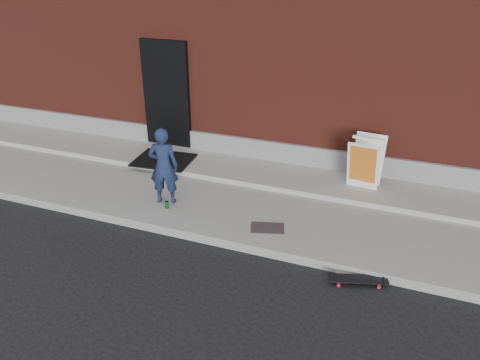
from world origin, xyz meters
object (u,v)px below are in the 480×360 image
at_px(child, 164,166).
at_px(pizza_sign, 365,162).
at_px(soda_can, 167,205).
at_px(skateboard, 358,279).

bearing_deg(child, pizza_sign, -169.79).
height_order(child, soda_can, child).
distance_m(child, pizza_sign, 3.57).
distance_m(skateboard, pizza_sign, 2.67).
relative_size(skateboard, pizza_sign, 0.87).
bearing_deg(soda_can, skateboard, -11.84).
distance_m(child, skateboard, 3.66).
height_order(pizza_sign, soda_can, pizza_sign).
distance_m(child, soda_can, 0.66).
xyz_separation_m(skateboard, soda_can, (-3.34, 0.70, 0.14)).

